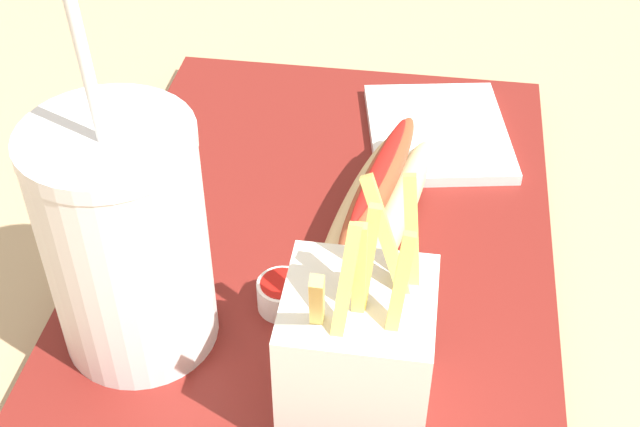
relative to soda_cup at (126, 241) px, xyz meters
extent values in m
cube|color=tan|center=(-0.10, 0.10, -0.11)|extent=(2.40, 2.40, 0.02)
cube|color=maroon|center=(-0.10, 0.10, -0.09)|extent=(0.50, 0.34, 0.02)
cylinder|color=white|center=(0.00, 0.00, -0.01)|extent=(0.10, 0.10, 0.15)
cylinder|color=white|center=(0.00, 0.00, 0.07)|extent=(0.10, 0.10, 0.01)
cylinder|color=white|center=(0.01, 0.00, 0.13)|extent=(0.01, 0.01, 0.11)
cube|color=white|center=(0.04, 0.15, -0.03)|extent=(0.08, 0.08, 0.09)
cube|color=#E5C660|center=(0.05, 0.14, 0.03)|extent=(0.04, 0.01, 0.07)
cube|color=#E5C660|center=(0.06, 0.13, 0.03)|extent=(0.04, 0.01, 0.08)
cube|color=#E5C660|center=(0.04, 0.15, 0.03)|extent=(0.02, 0.01, 0.08)
cube|color=#E5C660|center=(0.04, 0.15, 0.03)|extent=(0.02, 0.01, 0.07)
cube|color=#E5C660|center=(0.02, 0.16, 0.03)|extent=(0.04, 0.04, 0.08)
cube|color=#E5C660|center=(0.05, 0.17, 0.03)|extent=(0.03, 0.01, 0.08)
cube|color=#E5C660|center=(0.01, 0.17, 0.03)|extent=(0.03, 0.02, 0.08)
ellipsoid|color=#E5C689|center=(-0.13, 0.13, -0.07)|extent=(0.19, 0.06, 0.03)
ellipsoid|color=#E5C689|center=(-0.13, 0.16, -0.07)|extent=(0.19, 0.06, 0.03)
ellipsoid|color=#994728|center=(-0.13, 0.14, -0.04)|extent=(0.17, 0.06, 0.02)
ellipsoid|color=red|center=(-0.13, 0.14, -0.03)|extent=(0.13, 0.04, 0.01)
cylinder|color=white|center=(-0.04, 0.09, -0.07)|extent=(0.03, 0.03, 0.02)
cylinder|color=#B2140F|center=(-0.04, 0.09, -0.06)|extent=(0.03, 0.03, 0.01)
cube|color=white|center=(-0.25, 0.18, -0.08)|extent=(0.16, 0.14, 0.01)
camera|label=1|loc=(0.36, 0.17, 0.35)|focal=48.27mm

